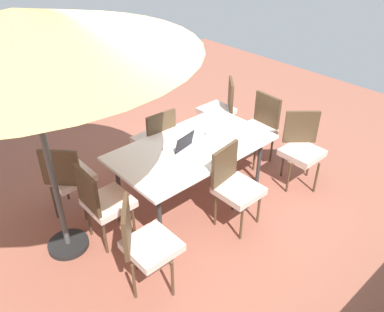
{
  "coord_description": "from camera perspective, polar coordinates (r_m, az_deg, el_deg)",
  "views": [
    {
      "loc": [
        2.71,
        3.0,
        3.19
      ],
      "look_at": [
        0.0,
        0.0,
        0.58
      ],
      "focal_mm": 36.58,
      "sensor_mm": 36.0,
      "label": 1
    }
  ],
  "objects": [
    {
      "name": "ground_plane",
      "position": [
        5.15,
        0.0,
        -5.56
      ],
      "size": [
        10.0,
        10.0,
        0.02
      ],
      "primitive_type": "cube",
      "color": "#935442"
    },
    {
      "name": "dining_table",
      "position": [
        4.76,
        0.0,
        1.0
      ],
      "size": [
        1.97,
        1.1,
        0.73
      ],
      "color": "white",
      "rests_on": "ground_plane"
    },
    {
      "name": "patio_umbrella",
      "position": [
        3.49,
        -24.05,
        16.23
      ],
      "size": [
        2.95,
        2.95,
        2.53
      ],
      "color": "#4C4C4C",
      "rests_on": "ground_plane"
    },
    {
      "name": "chair_northeast",
      "position": [
        3.74,
        -6.92,
        -12.29
      ],
      "size": [
        0.58,
        0.58,
        0.98
      ],
      "rotation": [
        0.0,
        0.0,
        4.06
      ],
      "color": "beige",
      "rests_on": "ground_plane"
    },
    {
      "name": "chair_east",
      "position": [
        4.27,
        -12.89,
        -6.31
      ],
      "size": [
        0.47,
        0.46,
        0.98
      ],
      "rotation": [
        0.0,
        0.0,
        4.67
      ],
      "color": "beige",
      "rests_on": "ground_plane"
    },
    {
      "name": "chair_southeast",
      "position": [
        4.75,
        -17.6,
        -2.7
      ],
      "size": [
        0.59,
        0.59,
        0.98
      ],
      "rotation": [
        0.0,
        0.0,
        5.45
      ],
      "color": "beige",
      "rests_on": "ground_plane"
    },
    {
      "name": "chair_south",
      "position": [
        5.27,
        -5.3,
        2.61
      ],
      "size": [
        0.46,
        0.47,
        0.98
      ],
      "rotation": [
        0.0,
        0.0,
        -0.05
      ],
      "color": "beige",
      "rests_on": "ground_plane"
    },
    {
      "name": "chair_north",
      "position": [
        4.42,
        6.2,
        -4.05
      ],
      "size": [
        0.48,
        0.49,
        0.98
      ],
      "rotation": [
        0.0,
        0.0,
        3.28
      ],
      "color": "beige",
      "rests_on": "ground_plane"
    },
    {
      "name": "chair_northwest",
      "position": [
        5.26,
        15.7,
        1.4
      ],
      "size": [
        0.59,
        0.59,
        0.98
      ],
      "rotation": [
        0.0,
        0.0,
        2.41
      ],
      "color": "beige",
      "rests_on": "ground_plane"
    },
    {
      "name": "chair_southwest",
      "position": [
        6.11,
        4.19,
        7.14
      ],
      "size": [
        0.59,
        0.59,
        0.98
      ],
      "rotation": [
        0.0,
        0.0,
        0.84
      ],
      "color": "beige",
      "rests_on": "ground_plane"
    },
    {
      "name": "chair_west",
      "position": [
        5.63,
        9.73,
        4.36
      ],
      "size": [
        0.47,
        0.46,
        0.98
      ],
      "rotation": [
        0.0,
        0.0,
        1.52
      ],
      "color": "beige",
      "rests_on": "ground_plane"
    },
    {
      "name": "laptop",
      "position": [
        4.66,
        -1.73,
        1.6
      ],
      "size": [
        0.36,
        0.3,
        0.21
      ],
      "rotation": [
        0.0,
        0.0,
        0.19
      ],
      "color": "#B7B7BC",
      "rests_on": "dining_table"
    },
    {
      "name": "cup",
      "position": [
        4.9,
        2.51,
        3.44
      ],
      "size": [
        0.07,
        0.07,
        0.12
      ],
      "primitive_type": "cylinder",
      "color": "white",
      "rests_on": "dining_table"
    }
  ]
}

